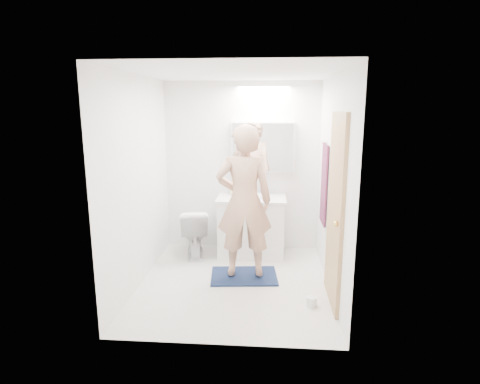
# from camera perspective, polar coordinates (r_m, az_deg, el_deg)

# --- Properties ---
(floor) EXTENTS (2.50, 2.50, 0.00)m
(floor) POSITION_cam_1_polar(r_m,az_deg,el_deg) (4.77, -0.85, -13.06)
(floor) COLOR silver
(floor) RESTS_ON ground
(ceiling) EXTENTS (2.50, 2.50, 0.00)m
(ceiling) POSITION_cam_1_polar(r_m,az_deg,el_deg) (4.33, -0.95, 17.02)
(ceiling) COLOR white
(ceiling) RESTS_ON floor
(wall_back) EXTENTS (2.50, 0.00, 2.50)m
(wall_back) POSITION_cam_1_polar(r_m,az_deg,el_deg) (5.62, 0.27, 3.66)
(wall_back) COLOR white
(wall_back) RESTS_ON floor
(wall_front) EXTENTS (2.50, 0.00, 2.50)m
(wall_front) POSITION_cam_1_polar(r_m,az_deg,el_deg) (3.18, -2.95, -3.07)
(wall_front) COLOR white
(wall_front) RESTS_ON floor
(wall_left) EXTENTS (0.00, 2.50, 2.50)m
(wall_left) POSITION_cam_1_polar(r_m,az_deg,el_deg) (4.63, -14.60, 1.39)
(wall_left) COLOR white
(wall_left) RESTS_ON floor
(wall_right) EXTENTS (0.00, 2.50, 2.50)m
(wall_right) POSITION_cam_1_polar(r_m,az_deg,el_deg) (4.43, 13.41, 0.99)
(wall_right) COLOR white
(wall_right) RESTS_ON floor
(vanity_cabinet) EXTENTS (0.90, 0.55, 0.78)m
(vanity_cabinet) POSITION_cam_1_polar(r_m,az_deg,el_deg) (5.52, 1.65, -5.15)
(vanity_cabinet) COLOR white
(vanity_cabinet) RESTS_ON floor
(countertop) EXTENTS (0.95, 0.58, 0.04)m
(countertop) POSITION_cam_1_polar(r_m,az_deg,el_deg) (5.41, 1.68, -1.00)
(countertop) COLOR white
(countertop) RESTS_ON vanity_cabinet
(sink_basin) EXTENTS (0.36, 0.36, 0.03)m
(sink_basin) POSITION_cam_1_polar(r_m,az_deg,el_deg) (5.43, 1.70, -0.57)
(sink_basin) COLOR white
(sink_basin) RESTS_ON countertop
(faucet) EXTENTS (0.02, 0.02, 0.16)m
(faucet) POSITION_cam_1_polar(r_m,az_deg,el_deg) (5.60, 1.79, 0.51)
(faucet) COLOR silver
(faucet) RESTS_ON countertop
(medicine_cabinet) EXTENTS (0.88, 0.14, 0.70)m
(medicine_cabinet) POSITION_cam_1_polar(r_m,az_deg,el_deg) (5.50, 3.35, 6.60)
(medicine_cabinet) COLOR white
(medicine_cabinet) RESTS_ON wall_back
(mirror_panel) EXTENTS (0.84, 0.01, 0.66)m
(mirror_panel) POSITION_cam_1_polar(r_m,az_deg,el_deg) (5.42, 3.34, 6.52)
(mirror_panel) COLOR silver
(mirror_panel) RESTS_ON medicine_cabinet
(toilet) EXTENTS (0.50, 0.72, 0.68)m
(toilet) POSITION_cam_1_polar(r_m,az_deg,el_deg) (5.52, -6.68, -5.80)
(toilet) COLOR white
(toilet) RESTS_ON floor
(bath_rug) EXTENTS (0.85, 0.62, 0.02)m
(bath_rug) POSITION_cam_1_polar(r_m,az_deg,el_deg) (4.91, 0.59, -12.14)
(bath_rug) COLOR #162645
(bath_rug) RESTS_ON floor
(person) EXTENTS (0.70, 0.49, 1.81)m
(person) POSITION_cam_1_polar(r_m,az_deg,el_deg) (4.60, 0.61, -1.40)
(person) COLOR tan
(person) RESTS_ON bath_rug
(door) EXTENTS (0.04, 0.80, 2.00)m
(door) POSITION_cam_1_polar(r_m,az_deg,el_deg) (4.14, 13.74, -2.67)
(door) COLOR #A88354
(door) RESTS_ON wall_right
(door_knob) EXTENTS (0.06, 0.06, 0.06)m
(door_knob) POSITION_cam_1_polar(r_m,az_deg,el_deg) (3.86, 13.82, -4.52)
(door_knob) COLOR gold
(door_knob) RESTS_ON door
(towel) EXTENTS (0.02, 0.42, 1.00)m
(towel) POSITION_cam_1_polar(r_m,az_deg,el_deg) (4.98, 12.14, 1.10)
(towel) COLOR #122239
(towel) RESTS_ON wall_right
(towel_hook) EXTENTS (0.07, 0.02, 0.02)m
(towel_hook) POSITION_cam_1_polar(r_m,az_deg,el_deg) (4.91, 12.26, 7.07)
(towel_hook) COLOR silver
(towel_hook) RESTS_ON wall_right
(soap_bottle_a) EXTENTS (0.12, 0.12, 0.22)m
(soap_bottle_a) POSITION_cam_1_polar(r_m,az_deg,el_deg) (5.55, -1.07, 0.72)
(soap_bottle_a) COLOR beige
(soap_bottle_a) RESTS_ON countertop
(soap_bottle_b) EXTENTS (0.08, 0.08, 0.16)m
(soap_bottle_b) POSITION_cam_1_polar(r_m,az_deg,el_deg) (5.57, 0.11, 0.44)
(soap_bottle_b) COLOR #518FAD
(soap_bottle_b) RESTS_ON countertop
(toothbrush_cup) EXTENTS (0.11, 0.11, 0.10)m
(toothbrush_cup) POSITION_cam_1_polar(r_m,az_deg,el_deg) (5.55, 3.51, 0.06)
(toothbrush_cup) COLOR #414AC3
(toothbrush_cup) RESTS_ON countertop
(toilet_paper_roll) EXTENTS (0.11, 0.11, 0.10)m
(toilet_paper_roll) POSITION_cam_1_polar(r_m,az_deg,el_deg) (4.32, 10.40, -15.42)
(toilet_paper_roll) COLOR silver
(toilet_paper_roll) RESTS_ON floor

